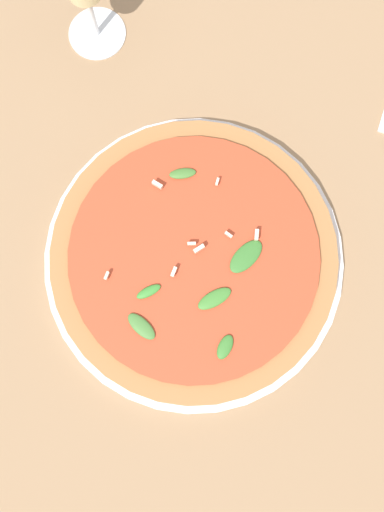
{
  "coord_description": "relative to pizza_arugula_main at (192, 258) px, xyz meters",
  "views": [
    {
      "loc": [
        -0.1,
        -0.07,
        0.7
      ],
      "look_at": [
        -0.01,
        0.0,
        0.03
      ],
      "focal_mm": 42.0,
      "sensor_mm": 36.0,
      "label": 1
    }
  ],
  "objects": [
    {
      "name": "pizza_arugula_main",
      "position": [
        0.0,
        0.0,
        0.0
      ],
      "size": [
        0.35,
        0.35,
        0.05
      ],
      "color": "white",
      "rests_on": "ground_plane"
    },
    {
      "name": "ground_plane",
      "position": [
        0.01,
        -0.0,
        -0.02
      ],
      "size": [
        6.0,
        6.0,
        0.0
      ],
      "primitive_type": "plane",
      "color": "#9E7A56"
    }
  ]
}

